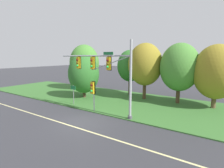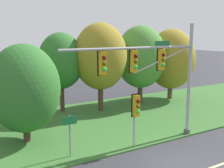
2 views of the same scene
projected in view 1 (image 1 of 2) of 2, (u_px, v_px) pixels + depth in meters
ground_plane at (81, 121)px, 15.62m from camera, size 160.00×160.00×0.00m
lane_stripe at (71, 126)px, 14.64m from camera, size 36.00×0.16×0.01m
grass_verge at (126, 101)px, 22.37m from camera, size 48.00×11.50×0.10m
traffic_signal_mast at (105, 69)px, 16.82m from camera, size 8.91×0.49×7.12m
pedestrian_signal_near_kerb at (93, 90)px, 17.89m from camera, size 0.46×0.55×3.16m
route_sign_post at (73, 92)px, 20.71m from camera, size 0.80×0.08×2.27m
tree_nearest_road at (84, 63)px, 30.17m from camera, size 5.04×5.04×7.67m
tree_left_of_mast at (84, 74)px, 24.00m from camera, size 4.24×4.24×5.94m
tree_behind_signpost at (130, 66)px, 25.79m from camera, size 3.73×3.73×6.62m
tree_mid_verge at (145, 65)px, 23.00m from camera, size 4.48×4.48×7.42m
tree_tall_centre at (180, 67)px, 20.80m from camera, size 4.60×4.60×7.26m
tree_right_far at (216, 72)px, 18.81m from camera, size 4.75×4.75×6.98m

